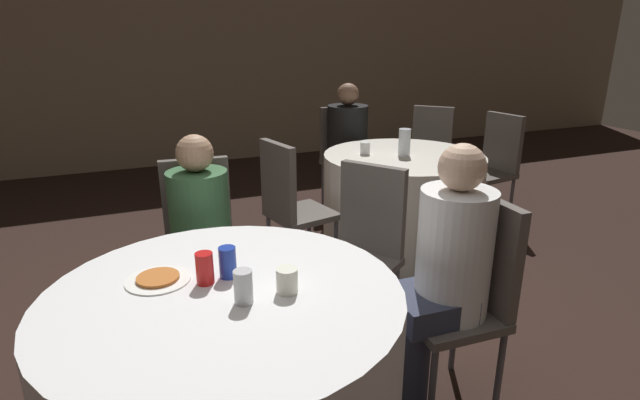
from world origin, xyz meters
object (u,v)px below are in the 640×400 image
Objects in this scene: chair_far_east at (495,159)px; bottle_far at (404,142)px; chair_near_northeast at (364,238)px; chair_far_north at (342,149)px; chair_near_east at (470,285)px; table_near at (229,378)px; person_green_jacket at (203,241)px; soda_can_blue at (228,262)px; chair_near_north at (200,230)px; soda_can_silver at (243,287)px; table_far at (402,200)px; person_white_shirt at (437,284)px; chair_far_west at (289,199)px; pizza_plate_near at (158,279)px; person_black_shirt at (350,147)px; chair_far_northeast at (430,149)px; soda_can_red at (205,268)px.

bottle_far is at bearing 91.36° from chair_far_east.
chair_near_northeast is 2.20m from chair_far_north.
chair_far_north is (0.63, 2.69, 0.00)m from chair_near_east.
chair_near_east reaches higher than table_near.
person_green_jacket reaches higher than soda_can_blue.
soda_can_silver is (-0.03, -1.17, 0.23)m from chair_near_north.
table_far is 10.15× the size of soda_can_silver.
person_white_shirt reaches higher than person_green_jacket.
pizza_plate_near is (-0.94, -1.20, 0.17)m from chair_far_west.
person_green_jacket is at bearing 41.85° from person_black_shirt.
chair_far_west is (-1.76, -0.94, 0.00)m from chair_far_northeast.
person_black_shirt is (0.01, -0.16, 0.05)m from chair_far_north.
chair_near_east is 2.77m from chair_far_northeast.
soda_can_red is (-0.12, -0.80, 0.23)m from person_green_jacket.
person_green_jacket is 0.82m from soda_can_blue.
chair_far_west is at bearing 65.40° from soda_can_silver.
table_far is at bearing 90.00° from chair_far_north.
bottle_far reaches higher than soda_can_blue.
person_black_shirt is (-1.06, 0.73, 0.05)m from chair_far_east.
chair_far_north is (1.71, 2.64, 0.20)m from table_near.
pizza_plate_near is at bearing 164.24° from soda_can_blue.
soda_can_red is (-1.12, 0.15, 0.23)m from chair_near_east.
chair_far_northeast reaches higher than table_far.
person_black_shirt is at bearing 34.46° from chair_far_northeast.
person_green_jacket is 9.31× the size of soda_can_blue.
chair_far_northeast is 0.79m from person_black_shirt.
table_near is 3.41m from chair_far_northeast.
person_black_shirt reaches higher than soda_can_red.
bottle_far reaches higher than pizza_plate_near.
person_green_jacket is at bearing 81.71° from soda_can_red.
chair_near_northeast reaches higher than bottle_far.
chair_near_northeast is 0.80m from chair_far_west.
chair_far_north is at bearing -10.55° from chair_near_east.
chair_near_northeast is 0.87m from person_green_jacket.
table_far is 2.30m from soda_can_blue.
chair_near_north is 1.00× the size of chair_far_north.
person_black_shirt is 9.84× the size of soda_can_silver.
bottle_far is (1.65, 0.68, 0.27)m from person_green_jacket.
person_white_shirt is at bearing -5.09° from chair_far_west.
table_near is 5.39× the size of pizza_plate_near.
chair_far_west is (-1.01, -0.22, 0.20)m from table_far.
soda_can_red is (-2.82, -1.65, 0.23)m from chair_far_east.
soda_can_red is at bearing -139.94° from table_far.
chair_near_north is at bearing -162.93° from bottle_far.
chair_far_north is (-0.04, 1.04, 0.20)m from table_far.
chair_far_north is at bearing 57.10° from table_near.
table_near is 0.45m from soda_can_blue.
soda_can_red is at bearing -28.92° from pizza_plate_near.
chair_far_north is 0.85× the size of person_green_jacket.
person_green_jacket is (-2.42, -1.43, 0.00)m from chair_far_northeast.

